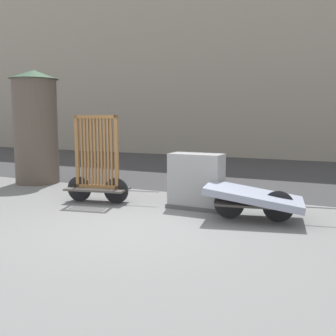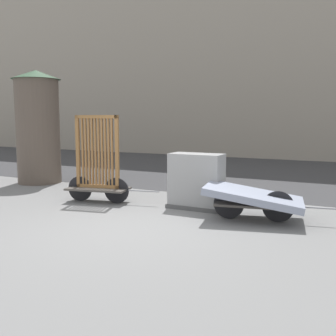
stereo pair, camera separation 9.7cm
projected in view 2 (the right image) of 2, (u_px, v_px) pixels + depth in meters
The scene contains 7 objects.
ground_plane at pixel (131, 227), 6.41m from camera, with size 60.00×60.00×0.00m, color slate.
road_strip at pixel (251, 172), 13.04m from camera, with size 56.00×8.84×0.01m.
building_facade at pixel (292, 11), 17.89m from camera, with size 48.00×4.00×13.24m.
bike_cart_with_bedframe at pixel (98, 171), 8.26m from camera, with size 2.02×0.84×1.84m.
bike_cart_with_mattress at pixel (253, 198), 6.81m from camera, with size 2.24×1.29×0.62m.
utility_cabinet at pixel (196, 183), 7.72m from camera, with size 1.10×0.56×1.09m.
advertising_column at pixel (38, 126), 10.71m from camera, with size 1.30×1.30×3.05m.
Camera 2 is at (3.35, -5.30, 1.77)m, focal length 42.00 mm.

